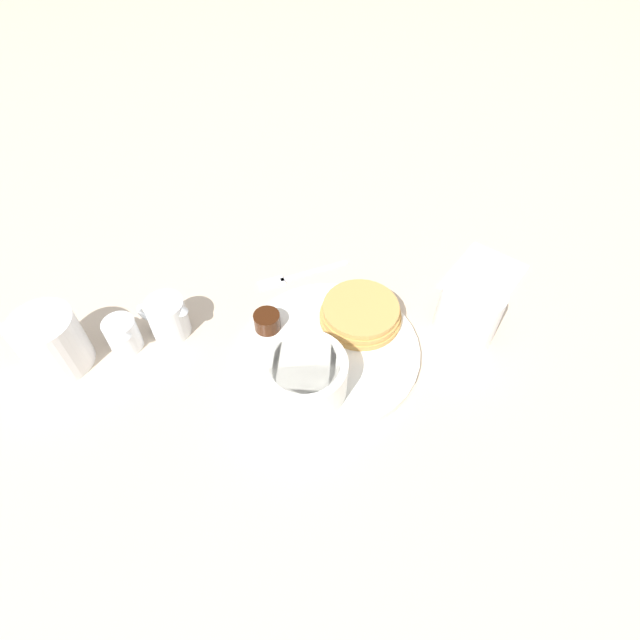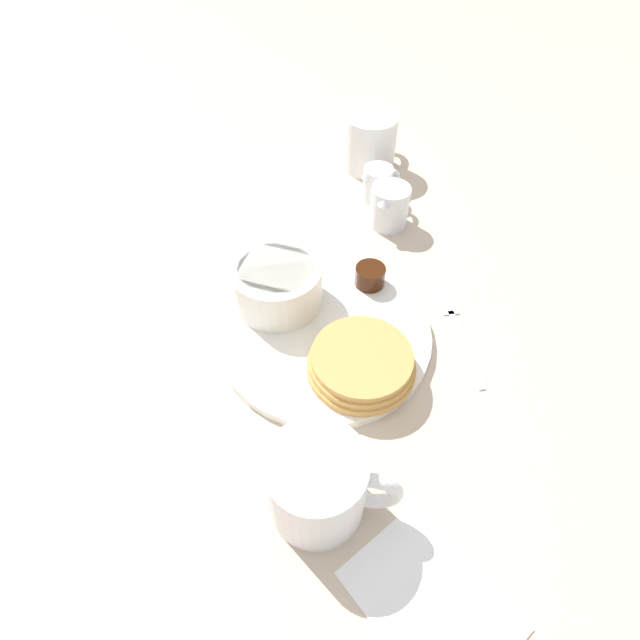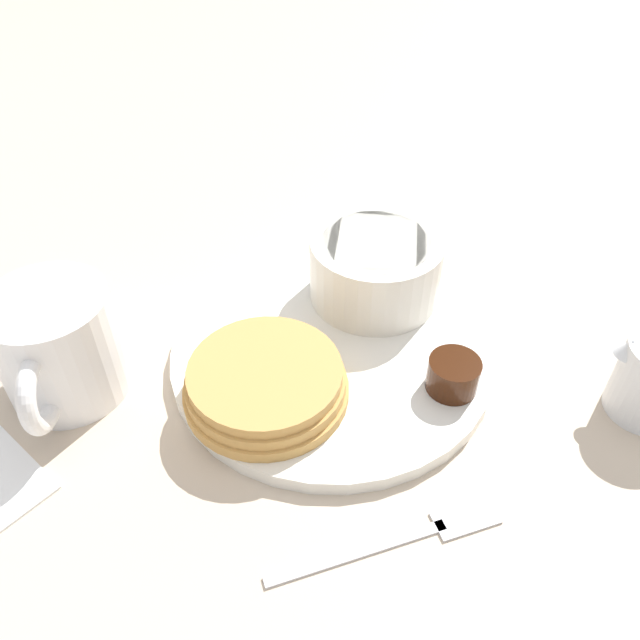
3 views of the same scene
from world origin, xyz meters
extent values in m
plane|color=#C6B299|center=(0.00, 0.00, 0.00)|extent=(4.00, 4.00, 0.00)
cylinder|color=white|center=(0.00, 0.00, 0.01)|extent=(0.25, 0.25, 0.01)
cylinder|color=tan|center=(-0.07, 0.02, 0.02)|extent=(0.12, 0.12, 0.01)
cylinder|color=tan|center=(-0.07, 0.02, 0.03)|extent=(0.11, 0.11, 0.01)
cylinder|color=tan|center=(-0.07, 0.02, 0.03)|extent=(0.11, 0.11, 0.01)
cylinder|color=white|center=(0.07, 0.00, 0.04)|extent=(0.11, 0.11, 0.06)
cylinder|color=white|center=(0.07, 0.00, 0.06)|extent=(0.09, 0.09, 0.01)
cylinder|color=#38190A|center=(0.01, -0.09, 0.02)|extent=(0.04, 0.04, 0.03)
cylinder|color=white|center=(0.09, -0.01, 0.03)|extent=(0.05, 0.05, 0.03)
sphere|color=white|center=(0.09, -0.01, 0.05)|extent=(0.03, 0.03, 0.03)
cylinder|color=white|center=(-0.12, 0.15, 0.04)|extent=(0.09, 0.09, 0.08)
torus|color=white|center=(-0.16, 0.13, 0.04)|extent=(0.05, 0.04, 0.06)
cylinder|color=white|center=(0.07, -0.22, 0.03)|extent=(0.05, 0.05, 0.06)
torus|color=white|center=(0.07, -0.25, 0.03)|extent=(0.02, 0.03, 0.03)
cone|color=white|center=(0.06, -0.20, 0.06)|extent=(0.02, 0.02, 0.01)
cylinder|color=white|center=(0.12, -0.26, 0.03)|extent=(0.04, 0.04, 0.05)
torus|color=white|center=(0.11, -0.28, 0.03)|extent=(0.02, 0.03, 0.03)
cone|color=white|center=(0.12, -0.24, 0.05)|extent=(0.02, 0.02, 0.01)
cube|color=silver|center=(-0.13, -0.09, 0.00)|extent=(0.09, 0.08, 0.00)
cube|color=silver|center=(-0.08, -0.14, 0.00)|extent=(0.04, 0.04, 0.00)
cube|color=white|center=(-0.24, 0.15, 0.00)|extent=(0.15, 0.12, 0.00)
cylinder|color=white|center=(0.18, -0.32, 0.04)|extent=(0.08, 0.08, 0.09)
torus|color=white|center=(0.19, -0.36, 0.04)|extent=(0.02, 0.06, 0.06)
camera|label=1|loc=(0.38, 0.17, 0.56)|focal=28.00mm
camera|label=2|loc=(-0.23, 0.28, 0.46)|focal=28.00mm
camera|label=3|loc=(-0.30, -0.16, 0.35)|focal=35.00mm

